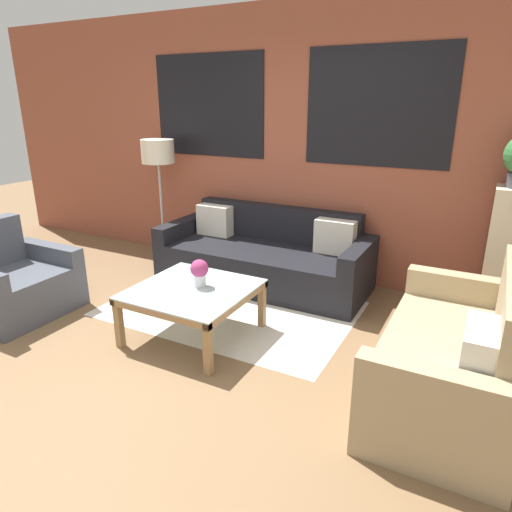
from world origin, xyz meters
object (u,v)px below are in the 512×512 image
Objects in this scene: settee_vintage at (456,360)px; coffee_table at (193,295)px; armchair_corner at (14,284)px; drawer_cabinet at (508,256)px; floor_lamp at (158,157)px; flower_vase at (199,271)px; couch_dark at (265,258)px.

settee_vintage reaches higher than coffee_table.
drawer_cabinet is at bearing 26.28° from armchair_corner.
armchair_corner is at bearing -173.02° from settee_vintage.
floor_lamp reaches higher than coffee_table.
armchair_corner reaches higher than flower_vase.
floor_lamp is at bearing -177.99° from drawer_cabinet.
settee_vintage is 1.99m from coffee_table.
coffee_table is at bearing -44.56° from floor_lamp.
drawer_cabinet is 2.65m from flower_vase.
settee_vintage is 1.10× the size of floor_lamp.
couch_dark is at bearing 45.32° from armchair_corner.
flower_vase is at bearing 14.56° from armchair_corner.
flower_vase is (1.48, -1.36, -0.68)m from floor_lamp.
floor_lamp is at bearing 81.75° from armchair_corner.
coffee_table is (-1.98, -0.06, 0.06)m from settee_vintage.
coffee_table is 0.63× the size of floor_lamp.
flower_vase is at bearing -87.81° from couch_dark.
flower_vase is (0.05, -1.26, 0.28)m from couch_dark.
floor_lamp reaches higher than settee_vintage.
settee_vintage is at bearing 1.78° from coffee_table.
drawer_cabinet is at bearing 34.20° from flower_vase.
coffee_table is at bearing -145.12° from drawer_cabinet.
floor_lamp is (-1.44, 1.42, 0.87)m from coffee_table.
settee_vintage is at bearing 6.98° from armchair_corner.
armchair_corner is 0.98× the size of coffee_table.
armchair_corner is 2.07m from floor_lamp.
couch_dark is at bearing 90.64° from coffee_table.
armchair_corner is (-1.69, -1.71, 0.00)m from couch_dark.
drawer_cabinet is (2.22, 1.55, 0.22)m from coffee_table.
drawer_cabinet reaches higher than flower_vase.
settee_vintage is (2.00, -1.26, 0.03)m from couch_dark.
couch_dark is 2.41m from armchair_corner.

